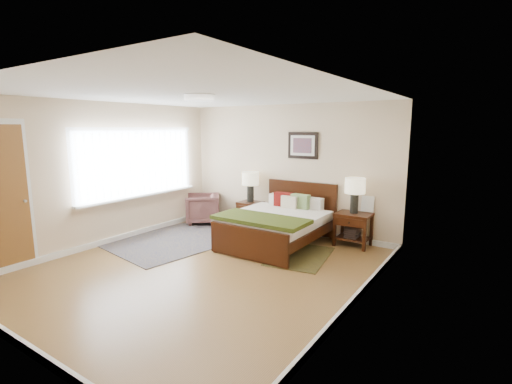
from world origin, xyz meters
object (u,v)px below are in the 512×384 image
nightstand_left (250,208)px  armchair (203,209)px  rug_persian (181,238)px  nightstand_right (353,226)px  lamp_right (355,189)px  lamp_left (250,181)px  bed (278,219)px

nightstand_left → armchair: bearing=-166.9°
nightstand_left → rug_persian: nightstand_left is taller
nightstand_right → lamp_right: size_ratio=0.97×
lamp_left → nightstand_right: bearing=-0.3°
nightstand_left → armchair: (-1.08, -0.25, -0.11)m
nightstand_right → lamp_right: 0.66m
lamp_right → armchair: 3.35m
bed → lamp_right: bearing=31.8°
bed → armchair: 2.20m
bed → lamp_left: (-1.07, 0.69, 0.51)m
nightstand_left → lamp_right: lamp_right is taller
nightstand_left → armchair: size_ratio=0.78×
lamp_left → lamp_right: lamp_right is taller
bed → lamp_right: lamp_right is taller
nightstand_left → nightstand_right: nightstand_right is taller
nightstand_left → armchair: armchair is taller
bed → lamp_left: bearing=147.1°
nightstand_right → rug_persian: (-2.81, -1.37, -0.35)m
nightstand_left → rug_persian: size_ratio=0.21×
armchair → bed: bearing=40.2°
bed → lamp_right: size_ratio=3.08×
nightstand_right → lamp_right: lamp_right is taller
bed → nightstand_right: (1.12, 0.68, -0.11)m
armchair → nightstand_right: bearing=55.8°
bed → armchair: bearing=168.9°
lamp_right → lamp_left: bearing=180.0°
lamp_right → rug_persian: bearing=-153.8°
bed → nightstand_right: bearing=31.4°
lamp_left → armchair: lamp_left is taller
lamp_left → lamp_right: (2.19, 0.00, 0.04)m
bed → rug_persian: size_ratio=0.73×
armchair → lamp_left: bearing=65.4°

